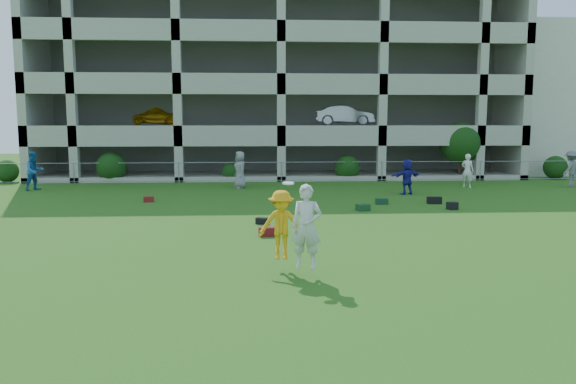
{
  "coord_description": "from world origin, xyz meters",
  "views": [
    {
      "loc": [
        -1.63,
        -13.9,
        3.53
      ],
      "look_at": [
        -0.6,
        3.0,
        1.4
      ],
      "focal_mm": 35.0,
      "sensor_mm": 36.0,
      "label": 1
    }
  ],
  "objects": [
    {
      "name": "bystander_c",
      "position": [
        -2.36,
        15.95,
        0.98
      ],
      "size": [
        0.91,
        1.12,
        1.97
      ],
      "primitive_type": "imported",
      "rotation": [
        0.0,
        0.0,
        -1.23
      ],
      "color": "gray",
      "rests_on": "ground"
    },
    {
      "name": "bystander_d",
      "position": [
        5.82,
        12.85,
        0.86
      ],
      "size": [
        1.67,
        1.05,
        1.72
      ],
      "primitive_type": "imported",
      "rotation": [
        0.0,
        0.0,
        3.51
      ],
      "color": "#232094",
      "rests_on": "ground"
    },
    {
      "name": "bag_black_b",
      "position": [
        -1.36,
        5.28,
        0.11
      ],
      "size": [
        0.46,
        0.38,
        0.22
      ],
      "primitive_type": "cube",
      "rotation": [
        0.0,
        0.0,
        -0.38
      ],
      "color": "black",
      "rests_on": "ground"
    },
    {
      "name": "frisbee_contest",
      "position": [
        -0.8,
        -1.14,
        1.14
      ],
      "size": [
        1.47,
        1.25,
        1.93
      ],
      "color": "orange",
      "rests_on": "ground"
    },
    {
      "name": "bag_green_g",
      "position": [
        3.85,
        9.65,
        0.12
      ],
      "size": [
        0.51,
        0.32,
        0.25
      ],
      "primitive_type": "cube",
      "rotation": [
        0.0,
        0.0,
        0.04
      ],
      "color": "#13341E",
      "rests_on": "ground"
    },
    {
      "name": "shrub_row",
      "position": [
        4.59,
        19.7,
        1.51
      ],
      "size": [
        34.38,
        2.52,
        3.5
      ],
      "color": "#163D11",
      "rests_on": "ground"
    },
    {
      "name": "bag_red_f",
      "position": [
        -6.28,
        10.94,
        0.12
      ],
      "size": [
        0.5,
        0.37,
        0.24
      ],
      "primitive_type": "cube",
      "rotation": [
        0.0,
        0.0,
        0.21
      ],
      "color": "#541A0E",
      "rests_on": "ground"
    },
    {
      "name": "bystander_a",
      "position": [
        -12.94,
        15.68,
        1.0
      ],
      "size": [
        1.22,
        1.24,
        2.01
      ],
      "primitive_type": "imported",
      "rotation": [
        0.0,
        0.0,
        0.85
      ],
      "color": "#225B9C",
      "rests_on": "ground"
    },
    {
      "name": "bag_black_e",
      "position": [
        6.16,
        9.67,
        0.15
      ],
      "size": [
        0.62,
        0.33,
        0.3
      ],
      "primitive_type": "cube",
      "rotation": [
        0.0,
        0.0,
        -0.05
      ],
      "color": "black",
      "rests_on": "ground"
    },
    {
      "name": "ground",
      "position": [
        0.0,
        0.0,
        0.0
      ],
      "size": [
        100.0,
        100.0,
        0.0
      ],
      "primitive_type": "plane",
      "color": "#235114",
      "rests_on": "ground"
    },
    {
      "name": "bystander_f",
      "position": [
        15.54,
        15.41,
        0.99
      ],
      "size": [
        1.46,
        1.32,
        1.97
      ],
      "primitive_type": "imported",
      "rotation": [
        0.0,
        0.0,
        3.73
      ],
      "color": "slate",
      "rests_on": "ground"
    },
    {
      "name": "bag_red_a",
      "position": [
        -1.22,
        3.18,
        0.14
      ],
      "size": [
        0.57,
        0.34,
        0.28
      ],
      "primitive_type": "cube",
      "rotation": [
        0.0,
        0.0,
        0.07
      ],
      "color": "#5C130F",
      "rests_on": "ground"
    },
    {
      "name": "parking_garage",
      "position": [
        -0.01,
        27.7,
        6.01
      ],
      "size": [
        30.0,
        14.0,
        12.0
      ],
      "color": "#9E998C",
      "rests_on": "ground"
    },
    {
      "name": "bystander_e",
      "position": [
        9.85,
        15.5,
        0.91
      ],
      "size": [
        0.79,
        0.76,
        1.82
      ],
      "primitive_type": "imported",
      "rotation": [
        0.0,
        0.0,
        2.45
      ],
      "color": "white",
      "rests_on": "ground"
    },
    {
      "name": "crate_d",
      "position": [
        6.36,
        8.04,
        0.15
      ],
      "size": [
        0.46,
        0.46,
        0.3
      ],
      "primitive_type": "cube",
      "rotation": [
        0.0,
        0.0,
        0.42
      ],
      "color": "black",
      "rests_on": "ground"
    },
    {
      "name": "stucco_building",
      "position": [
        23.0,
        28.0,
        5.0
      ],
      "size": [
        16.0,
        14.0,
        10.0
      ],
      "primitive_type": "cube",
      "color": "beige",
      "rests_on": "ground"
    },
    {
      "name": "fence",
      "position": [
        0.0,
        19.0,
        0.61
      ],
      "size": [
        36.06,
        0.06,
        1.2
      ],
      "color": "gray",
      "rests_on": "ground"
    },
    {
      "name": "bag_green_c",
      "position": [
        2.7,
        7.95,
        0.13
      ],
      "size": [
        0.58,
        0.49,
        0.26
      ],
      "primitive_type": "cube",
      "rotation": [
        0.0,
        0.0,
        0.32
      ],
      "color": "#133614",
      "rests_on": "ground"
    }
  ]
}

